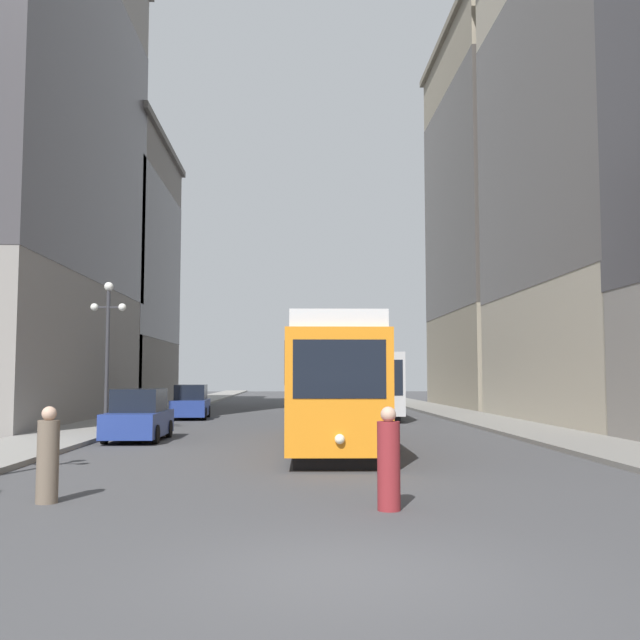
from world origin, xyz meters
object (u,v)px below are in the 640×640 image
Objects in this scene: streetcar at (330,381)px; pedestrian_crossing_near at (48,458)px; lamp_post_left_far at (108,333)px; transit_bus at (370,382)px; parked_car_left_near at (191,403)px; pedestrian_crossing_far at (389,462)px; parked_car_left_mid at (139,417)px.

streetcar is 7.75× the size of pedestrian_crossing_near.
lamp_post_left_far is at bearing 150.45° from streetcar.
transit_bus is 7.04× the size of pedestrian_crossing_near.
pedestrian_crossing_far is at bearing -77.60° from parked_car_left_near.
pedestrian_crossing_near is at bearing 127.62° from pedestrian_crossing_far.
pedestrian_crossing_near is at bearing -105.77° from transit_bus.
pedestrian_crossing_far is (6.04, -0.92, 0.01)m from pedestrian_crossing_near.
parked_car_left_mid is 12.61m from pedestrian_crossing_near.
parked_car_left_mid is at bearing -56.38° from lamp_post_left_far.
transit_bus is at bearing 80.56° from streetcar.
streetcar is 3.18× the size of parked_car_left_mid.
parked_car_left_mid is (-6.70, 2.26, -1.26)m from streetcar.
streetcar reaches higher than transit_bus.
transit_bus is at bearing 5.27° from parked_car_left_near.
lamp_post_left_far reaches higher than streetcar.
pedestrian_crossing_far is (7.09, -26.48, -0.03)m from parked_car_left_near.
parked_car_left_near is 13.00m from parked_car_left_mid.
streetcar reaches higher than parked_car_left_mid.
parked_car_left_near is 25.58m from pedestrian_crossing_near.
lamp_post_left_far is (-11.72, -11.49, 2.03)m from transit_bus.
pedestrian_crossing_far is at bearing -86.80° from streetcar.
parked_car_left_near is 10.78m from lamp_post_left_far.
streetcar is 11.31m from pedestrian_crossing_far.
streetcar reaches higher than pedestrian_crossing_near.
parked_car_left_mid reaches higher than pedestrian_crossing_far.
lamp_post_left_far reaches higher than parked_car_left_near.
streetcar reaches higher than parked_car_left_near.
parked_car_left_mid is 2.44× the size of pedestrian_crossing_near.
pedestrian_crossing_far is (7.09, -13.49, -0.03)m from parked_car_left_mid.
transit_bus reaches higher than pedestrian_crossing_near.
streetcar is 10.18m from lamp_post_left_far.
parked_car_left_near reaches higher than pedestrian_crossing_far.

